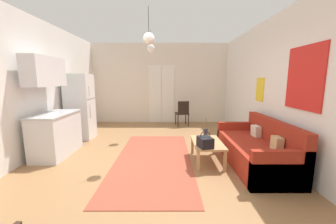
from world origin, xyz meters
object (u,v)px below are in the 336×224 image
at_px(couch, 259,150).
at_px(pendant_lamp_near, 150,38).
at_px(handbag, 206,142).
at_px(pendant_lamp_far, 152,48).
at_px(coffee_table, 208,144).
at_px(accent_chair, 183,112).
at_px(refrigerator, 81,107).
at_px(bamboo_vase, 206,134).

height_order(couch, pendant_lamp_near, pendant_lamp_near).
relative_size(handbag, pendant_lamp_far, 0.55).
bearing_deg(couch, pendant_lamp_near, 174.41).
bearing_deg(coffee_table, pendant_lamp_near, 176.11).
bearing_deg(coffee_table, pendant_lamp_far, 124.16).
xyz_separation_m(handbag, accent_chair, (-0.16, 3.35, -0.02)).
relative_size(coffee_table, refrigerator, 0.53).
bearing_deg(pendant_lamp_far, bamboo_vase, -54.86).
bearing_deg(accent_chair, couch, 99.50).
height_order(bamboo_vase, refrigerator, refrigerator).
height_order(coffee_table, pendant_lamp_far, pendant_lamp_far).
height_order(pendant_lamp_near, pendant_lamp_far, same).
distance_m(bamboo_vase, pendant_lamp_near, 2.09).
bearing_deg(refrigerator, couch, -23.20).
height_order(handbag, accent_chair, accent_chair).
height_order(bamboo_vase, accent_chair, accent_chair).
distance_m(handbag, accent_chair, 3.36).
height_order(coffee_table, accent_chair, accent_chair).
xyz_separation_m(couch, accent_chair, (-1.18, 3.16, 0.20)).
distance_m(accent_chair, pendant_lamp_near, 3.58).
relative_size(coffee_table, pendant_lamp_far, 1.57).
distance_m(coffee_table, accent_chair, 3.05).
distance_m(bamboo_vase, pendant_lamp_far, 2.77).
relative_size(accent_chair, pendant_lamp_far, 1.49).
bearing_deg(pendant_lamp_near, refrigerator, 142.64).
xyz_separation_m(coffee_table, handbag, (-0.10, -0.32, 0.15)).
bearing_deg(pendant_lamp_near, couch, -5.59).
relative_size(couch, pendant_lamp_far, 3.38).
height_order(handbag, refrigerator, refrigerator).
bearing_deg(accent_chair, refrigerator, 15.96).
xyz_separation_m(accent_chair, pendant_lamp_near, (-0.84, -2.96, 1.83)).
bearing_deg(pendant_lamp_far, handbag, -62.23).
xyz_separation_m(refrigerator, pendant_lamp_far, (1.89, 0.18, 1.52)).
height_order(couch, bamboo_vase, bamboo_vase).
bearing_deg(accent_chair, bamboo_vase, 83.69).
xyz_separation_m(bamboo_vase, pendant_lamp_near, (-1.08, -0.02, 1.79)).
distance_m(couch, pendant_lamp_far, 3.54).
relative_size(handbag, pendant_lamp_near, 0.50).
relative_size(handbag, accent_chair, 0.37).
relative_size(bamboo_vase, pendant_lamp_near, 0.70).
bearing_deg(couch, handbag, -169.23).
bearing_deg(couch, refrigerator, 156.80).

